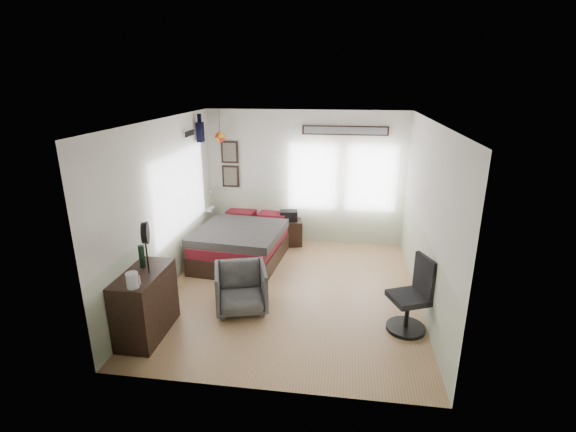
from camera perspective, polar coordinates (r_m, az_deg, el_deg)
name	(u,v)px	position (r m, az deg, el deg)	size (l,w,h in m)	color
ground_plane	(291,292)	(6.83, 0.37, -10.33)	(4.00, 4.50, 0.01)	#A97F4C
room_shell	(288,192)	(6.41, -0.07, 3.32)	(4.02, 4.52, 2.71)	silver
wall_decor	(248,142)	(8.21, -5.52, 10.04)	(3.55, 1.32, 1.44)	black
bed	(244,242)	(7.95, -6.09, -3.54)	(1.65, 2.20, 0.66)	black
dresser	(146,304)	(5.91, -18.87, -11.28)	(0.48, 1.00, 0.90)	black
armchair	(241,288)	(6.24, -6.45, -9.80)	(0.73, 0.75, 0.68)	#515151
nightstand	(289,232)	(8.57, 0.10, -2.24)	(0.52, 0.41, 0.52)	black
task_chair	(412,301)	(5.94, 16.62, -11.09)	(0.61, 0.61, 1.06)	black
kettle	(132,280)	(5.32, -20.50, -8.24)	(0.17, 0.14, 0.19)	silver
bottle	(142,256)	(5.81, -19.36, -5.24)	(0.08, 0.08, 0.30)	black
stand_fan	(145,234)	(5.46, -18.95, -2.33)	(0.16, 0.27, 0.69)	black
black_bag	(289,216)	(8.45, 0.10, 0.05)	(0.35, 0.23, 0.21)	black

